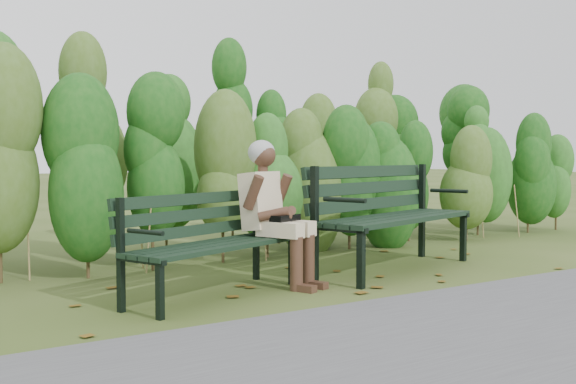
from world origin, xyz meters
TOP-DOWN VIEW (x-y plane):
  - ground at (0.00, 0.00)m, footprint 80.00×80.00m
  - footpath at (0.00, -2.20)m, footprint 60.00×2.50m
  - hedge_band at (0.00, 1.86)m, footprint 11.04×1.67m
  - leaf_litter at (0.24, -0.19)m, footprint 5.35×2.19m
  - bench_left at (-1.03, -0.07)m, footprint 1.66×1.05m
  - bench_right at (0.94, 0.08)m, footprint 2.08×1.19m
  - seated_woman at (-0.37, 0.01)m, footprint 0.57×0.77m

SIDE VIEW (x-z plane):
  - ground at x=0.00m, z-range 0.00..0.00m
  - leaf_litter at x=0.24m, z-range 0.00..0.01m
  - footpath at x=0.00m, z-range 0.00..0.01m
  - bench_left at x=-1.03m, z-range 0.07..0.86m
  - bench_right at x=0.94m, z-range 0.09..1.08m
  - seated_woman at x=-0.37m, z-range 0.07..1.28m
  - hedge_band at x=0.00m, z-range 0.05..2.47m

